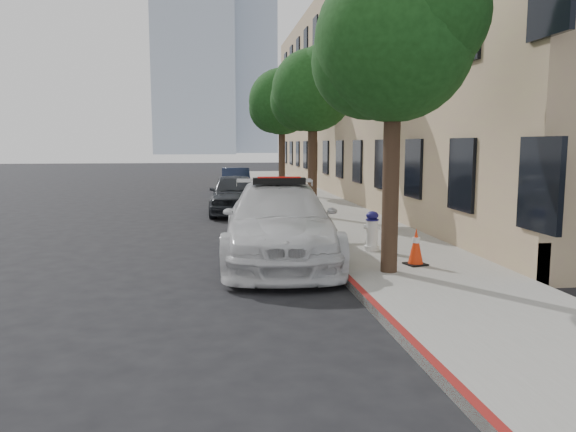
# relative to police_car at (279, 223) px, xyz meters

# --- Properties ---
(ground) EXTENTS (120.00, 120.00, 0.00)m
(ground) POSITION_rel_police_car_xyz_m (-1.10, 0.10, -0.82)
(ground) COLOR black
(ground) RESTS_ON ground
(sidewalk) EXTENTS (3.20, 50.00, 0.15)m
(sidewalk) POSITION_rel_police_car_xyz_m (2.50, 10.10, -0.75)
(sidewalk) COLOR gray
(sidewalk) RESTS_ON ground
(curb_strip) EXTENTS (0.12, 50.00, 0.15)m
(curb_strip) POSITION_rel_police_car_xyz_m (0.96, 10.10, -0.75)
(curb_strip) COLOR maroon
(curb_strip) RESTS_ON ground
(building) EXTENTS (8.00, 36.00, 10.00)m
(building) POSITION_rel_police_car_xyz_m (8.10, 15.10, 4.18)
(building) COLOR tan
(building) RESTS_ON ground
(tower_left) EXTENTS (18.00, 14.00, 60.00)m
(tower_left) POSITION_rel_police_car_xyz_m (-5.10, 120.10, 29.18)
(tower_left) COLOR #9EA8B7
(tower_left) RESTS_ON ground
(tower_right) EXTENTS (14.00, 14.00, 44.00)m
(tower_right) POSITION_rel_police_car_xyz_m (7.90, 135.10, 21.18)
(tower_right) COLOR #9EA8B7
(tower_right) RESTS_ON ground
(tree_near) EXTENTS (2.92, 2.82, 5.62)m
(tree_near) POSITION_rel_police_car_xyz_m (1.83, -1.91, 3.45)
(tree_near) COLOR black
(tree_near) RESTS_ON sidewalk
(tree_mid) EXTENTS (2.77, 2.64, 5.43)m
(tree_mid) POSITION_rel_police_car_xyz_m (1.83, 6.09, 3.34)
(tree_mid) COLOR black
(tree_mid) RESTS_ON sidewalk
(tree_far) EXTENTS (3.10, 3.00, 5.81)m
(tree_far) POSITION_rel_police_car_xyz_m (1.83, 14.09, 3.56)
(tree_far) COLOR black
(tree_far) RESTS_ON sidewalk
(police_car) EXTENTS (2.70, 5.80, 1.79)m
(police_car) POSITION_rel_police_car_xyz_m (0.00, 0.00, 0.00)
(police_car) COLOR silver
(police_car) RESTS_ON ground
(parked_car_mid) EXTENTS (1.88, 4.23, 1.41)m
(parked_car_mid) POSITION_rel_police_car_xyz_m (-0.63, 8.17, -0.12)
(parked_car_mid) COLOR #21252A
(parked_car_mid) RESTS_ON ground
(parked_car_far) EXTENTS (1.42, 3.88, 1.27)m
(parked_car_far) POSITION_rel_police_car_xyz_m (-0.25, 16.01, -0.19)
(parked_car_far) COLOR #151D34
(parked_car_far) RESTS_ON ground
(fire_hydrant) EXTENTS (0.37, 0.33, 0.87)m
(fire_hydrant) POSITION_rel_police_car_xyz_m (2.06, 0.13, -0.25)
(fire_hydrant) COLOR white
(fire_hydrant) RESTS_ON sidewalk
(traffic_cone) EXTENTS (0.46, 0.46, 0.72)m
(traffic_cone) POSITION_rel_police_car_xyz_m (2.49, -1.42, -0.32)
(traffic_cone) COLOR black
(traffic_cone) RESTS_ON sidewalk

